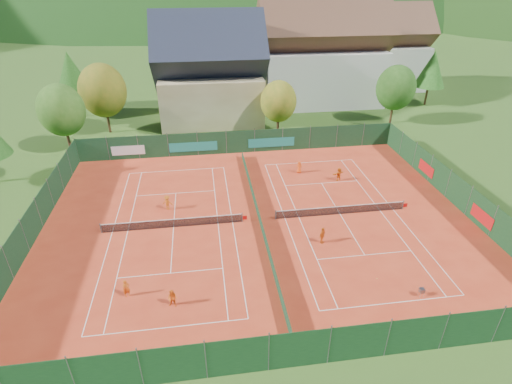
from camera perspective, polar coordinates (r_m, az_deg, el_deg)
The scene contains 32 objects.
ground at distance 37.99m, azimuth 0.43°, elevation -4.13°, with size 600.00×600.00×0.00m, color #2C5019.
clay_pad at distance 37.98m, azimuth 0.43°, elevation -4.10°, with size 40.00×32.00×0.01m, color red.
court_markings_left at distance 37.82m, azimuth -11.69°, elevation -4.95°, with size 11.03×23.83×0.00m.
court_markings_right at distance 39.77m, azimuth 11.92°, elevation -3.10°, with size 11.03×23.83×0.00m.
tennis_net_left at distance 37.53m, azimuth -11.53°, elevation -4.31°, with size 13.30×0.10×1.02m.
tennis_net_right at distance 39.57m, azimuth 12.20°, elevation -2.47°, with size 13.30×0.10×1.02m.
court_divider at distance 37.71m, azimuth 0.43°, elevation -3.47°, with size 0.03×28.80×1.00m.
fence_north at distance 51.32m, azimuth -2.73°, elevation 7.11°, with size 40.00×0.10×3.00m.
fence_south at distance 25.26m, azimuth 6.20°, elevation -21.46°, with size 40.00×0.04×3.00m.
fence_west at distance 39.90m, azimuth -29.36°, elevation -4.04°, with size 0.04×32.00×3.00m.
fence_east at distance 44.44m, azimuth 26.85°, elevation -0.01°, with size 0.09×32.00×3.00m.
chalet at distance 62.94m, azimuth -6.57°, elevation 16.15°, with size 16.20×12.00×16.00m.
hotel_block_a at distance 71.68m, azimuth 9.33°, elevation 18.24°, with size 21.60×11.00×17.25m.
hotel_block_b at distance 84.12m, azimuth 17.34°, elevation 18.48°, with size 17.28×10.00×15.50m.
tree_west_front at distance 56.30m, azimuth -26.06°, elevation 10.46°, with size 5.72×5.72×8.69m.
tree_west_mid at distance 60.64m, azimuth -21.07°, elevation 13.37°, with size 6.44×6.44×9.78m.
tree_west_back at distance 69.52m, azimuth -24.92°, elevation 15.09°, with size 5.60×5.60×10.00m.
tree_center at distance 56.72m, azimuth 3.23°, elevation 12.80°, with size 5.01×5.01×7.60m.
tree_east_front at distance 64.21m, azimuth 19.35°, elevation 13.87°, with size 5.72×5.72×8.69m.
tree_east_mid at distance 75.66m, azimuth 23.84°, elevation 15.78°, with size 5.04×5.04×9.00m.
tree_east_back at distance 78.90m, azimuth 15.77°, elevation 18.11°, with size 7.15×7.15×10.86m.
mountain_backdrop at distance 273.62m, azimuth -0.96°, elevation 16.79°, with size 820.00×530.00×242.00m.
ball_hopper at distance 32.19m, azimuth 22.62°, elevation -12.83°, with size 0.34×0.34×0.80m.
loose_ball_0 at distance 32.98m, azimuth -16.07°, elevation -11.48°, with size 0.07×0.07×0.07m, color #CCD833.
loose_ball_1 at distance 32.90m, azimuth 16.90°, elevation -11.74°, with size 0.07×0.07×0.07m, color #CCD833.
loose_ball_2 at distance 42.13m, azimuth 4.45°, elevation -0.46°, with size 0.07×0.07×0.07m, color #CCD833.
player_left_near at distance 31.18m, azimuth -18.03°, elevation -12.96°, with size 0.53×0.35×1.45m, color #CC5312.
player_left_mid at distance 29.58m, azimuth -11.83°, elevation -14.67°, with size 0.71×0.56×1.47m, color #E35C14.
player_left_far at distance 40.27m, azimuth -12.55°, elevation -1.48°, with size 0.99×0.57×1.53m, color #D15D12.
player_right_near at distance 35.15m, azimuth 9.45°, elevation -6.13°, with size 0.92×0.38×1.57m, color #D55812.
player_right_far_a at distance 46.68m, azimuth 6.19°, elevation 3.57°, with size 0.70×0.46×1.44m, color #EC5215.
player_right_far_b at distance 45.61m, azimuth 11.75°, elevation 2.51°, with size 1.44×0.46×1.56m, color orange.
Camera 1 is at (-4.74, -31.24, 21.09)m, focal length 28.00 mm.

